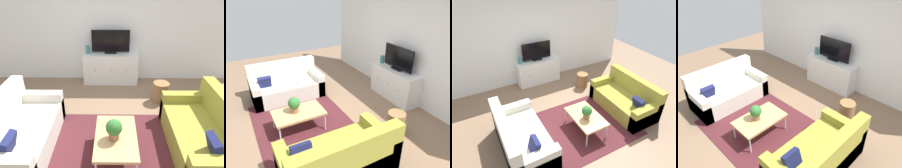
{
  "view_description": "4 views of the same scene",
  "coord_description": "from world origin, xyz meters",
  "views": [
    {
      "loc": [
        0.03,
        -2.63,
        2.45
      ],
      "look_at": [
        0.0,
        0.64,
        0.77
      ],
      "focal_mm": 33.95,
      "sensor_mm": 36.0,
      "label": 1
    },
    {
      "loc": [
        3.46,
        -1.23,
        2.67
      ],
      "look_at": [
        0.0,
        0.64,
        0.77
      ],
      "focal_mm": 33.8,
      "sensor_mm": 36.0,
      "label": 2
    },
    {
      "loc": [
        -1.98,
        -2.99,
        3.35
      ],
      "look_at": [
        0.0,
        0.64,
        0.77
      ],
      "focal_mm": 31.46,
      "sensor_mm": 36.0,
      "label": 3
    },
    {
      "loc": [
        2.81,
        -2.19,
        3.23
      ],
      "look_at": [
        0.0,
        0.64,
        0.77
      ],
      "focal_mm": 35.05,
      "sensor_mm": 36.0,
      "label": 4
    }
  ],
  "objects": [
    {
      "name": "potted_plant",
      "position": [
        0.04,
        -0.33,
        0.58
      ],
      "size": [
        0.23,
        0.23,
        0.31
      ],
      "color": "#936042",
      "rests_on": "coffee_table"
    },
    {
      "name": "area_rug",
      "position": [
        0.0,
        -0.15,
        0.01
      ],
      "size": [
        2.5,
        1.9,
        0.01
      ],
      "primitive_type": "cube",
      "color": "#4C1E23",
      "rests_on": "ground_plane"
    },
    {
      "name": "ground_plane",
      "position": [
        0.0,
        0.0,
        0.0
      ],
      "size": [
        10.0,
        10.0,
        0.0
      ],
      "primitive_type": "plane",
      "color": "#84664C"
    },
    {
      "name": "tv_console",
      "position": [
        -0.05,
        2.27,
        0.38
      ],
      "size": [
        1.33,
        0.47,
        0.77
      ],
      "color": "white",
      "rests_on": "ground_plane"
    },
    {
      "name": "coffee_table",
      "position": [
        0.07,
        -0.28,
        0.38
      ],
      "size": [
        0.6,
        0.97,
        0.41
      ],
      "color": "tan",
      "rests_on": "ground_plane"
    },
    {
      "name": "couch_right_side",
      "position": [
        1.44,
        -0.1,
        0.28
      ],
      "size": [
        0.88,
        1.72,
        0.87
      ],
      "color": "olive",
      "rests_on": "ground_plane"
    },
    {
      "name": "wall_back",
      "position": [
        0.0,
        2.55,
        1.35
      ],
      "size": [
        6.4,
        0.12,
        2.7
      ],
      "primitive_type": "cube",
      "color": "white",
      "rests_on": "ground_plane"
    },
    {
      "name": "flat_screen_tv",
      "position": [
        -0.05,
        2.29,
        1.04
      ],
      "size": [
        0.9,
        0.16,
        0.56
      ],
      "color": "black",
      "rests_on": "tv_console"
    },
    {
      "name": "couch_left_side",
      "position": [
        -1.44,
        -0.1,
        0.28
      ],
      "size": [
        0.88,
        1.72,
        0.87
      ],
      "color": "beige",
      "rests_on": "ground_plane"
    },
    {
      "name": "wicker_basket",
      "position": [
        1.04,
        1.35,
        0.22
      ],
      "size": [
        0.34,
        0.34,
        0.43
      ],
      "primitive_type": "cylinder",
      "color": "olive",
      "rests_on": "ground_plane"
    },
    {
      "name": "glass_vase",
      "position": [
        -0.59,
        2.27,
        0.86
      ],
      "size": [
        0.11,
        0.11,
        0.2
      ],
      "primitive_type": "cylinder",
      "color": "teal",
      "rests_on": "tv_console"
    }
  ]
}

